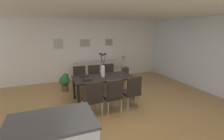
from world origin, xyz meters
name	(u,v)px	position (x,y,z in m)	size (l,w,h in m)	color
ground_plane	(113,110)	(0.00, 0.00, 0.00)	(9.00, 9.00, 0.00)	#A87A47
back_wall_panel	(85,50)	(0.00, 3.25, 1.30)	(9.00, 0.10, 2.60)	white
side_window_wall	(203,54)	(3.65, 0.40, 1.30)	(0.10, 6.30, 2.60)	white
ceiling_panel	(107,10)	(0.00, 0.40, 2.64)	(9.00, 7.20, 0.08)	white
dining_table	(103,79)	(-0.01, 0.79, 0.66)	(1.80, 0.89, 0.74)	black
dining_chair_near_left	(93,97)	(-0.56, -0.09, 0.51)	(0.47, 0.47, 0.92)	black
dining_chair_near_right	(80,78)	(-0.56, 1.63, 0.51)	(0.44, 0.44, 0.92)	black
dining_chair_far_left	(113,94)	(-0.03, -0.09, 0.51)	(0.47, 0.47, 0.92)	black
dining_chair_far_right	(95,77)	(-0.03, 1.62, 0.51)	(0.44, 0.44, 0.92)	black
dining_chair_mid_left	(132,91)	(0.55, -0.05, 0.51)	(0.47, 0.47, 0.92)	black
dining_chair_mid_right	(109,75)	(0.52, 1.63, 0.51)	(0.46, 0.46, 0.92)	black
centerpiece_vase	(103,68)	(-0.01, 0.79, 1.02)	(0.21, 0.23, 0.73)	white
placemat_near_left	(87,80)	(-0.55, 0.59, 0.74)	(0.32, 0.32, 0.01)	black
bowl_near_left	(87,79)	(-0.55, 0.59, 0.78)	(0.17, 0.17, 0.07)	#2D2826
placemat_near_right	(84,77)	(-0.55, 0.99, 0.74)	(0.32, 0.32, 0.01)	black
bowl_near_right	(84,76)	(-0.55, 0.99, 0.78)	(0.17, 0.17, 0.07)	#2D2826
sofa	(97,75)	(0.36, 2.67, 0.28)	(1.83, 0.84, 0.80)	#B2A899
side_table	(123,73)	(1.56, 2.60, 0.26)	(0.36, 0.36, 0.52)	#3D2D23
table_lamp	(124,59)	(1.56, 2.60, 0.89)	(0.22, 0.22, 0.51)	beige
framed_picture_left	(58,44)	(-1.11, 3.18, 1.60)	(0.35, 0.03, 0.40)	#B2ADA3
framed_picture_center	(85,43)	(-0.01, 3.18, 1.60)	(0.43, 0.03, 0.32)	#B2ADA3
framed_picture_right	(109,42)	(1.09, 3.18, 1.60)	(0.34, 0.03, 0.30)	#B2ADA3
potted_plant	(65,81)	(-1.05, 1.96, 0.37)	(0.36, 0.36, 0.67)	brown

